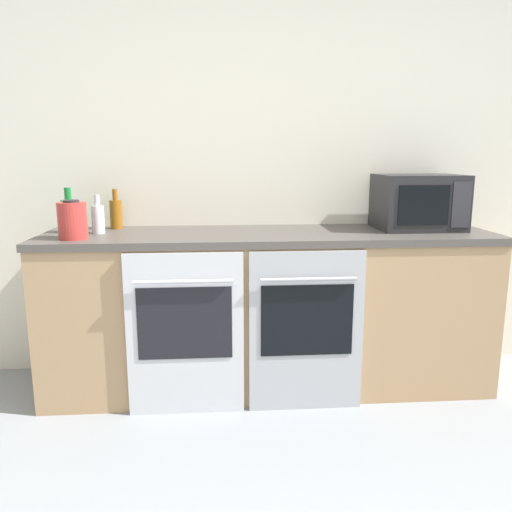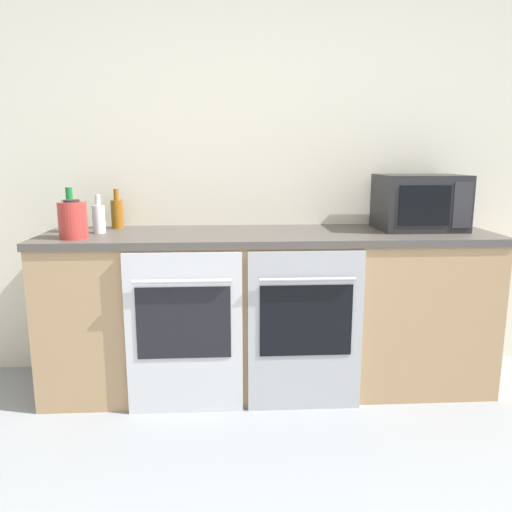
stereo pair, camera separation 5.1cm
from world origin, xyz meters
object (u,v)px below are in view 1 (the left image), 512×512
at_px(bottle_green, 69,215).
at_px(kettle, 72,220).
at_px(oven_right, 306,331).
at_px(oven_left, 185,334).
at_px(bottle_clear, 98,218).
at_px(microwave, 418,202).
at_px(bottle_amber, 116,213).

xyz_separation_m(bottle_green, kettle, (0.08, -0.23, -0.00)).
xyz_separation_m(oven_right, bottle_green, (-1.29, 0.40, 0.58)).
distance_m(oven_left, bottle_green, 0.96).
distance_m(oven_right, bottle_green, 1.47).
height_order(bottle_clear, bottle_green, bottle_green).
bearing_deg(bottle_clear, bottle_green, 164.57).
distance_m(microwave, bottle_clear, 1.85).
bearing_deg(bottle_amber, oven_left, -51.40).
relative_size(bottle_clear, bottle_amber, 0.92).
height_order(oven_right, microwave, microwave).
bearing_deg(bottle_clear, oven_left, -35.66).
distance_m(bottle_clear, bottle_amber, 0.19).
bearing_deg(oven_left, kettle, 163.63).
height_order(microwave, bottle_green, microwave).
bearing_deg(microwave, oven_right, -151.50).
bearing_deg(kettle, bottle_amber, 67.71).
height_order(microwave, bottle_amber, microwave).
distance_m(bottle_green, bottle_amber, 0.27).
distance_m(microwave, bottle_amber, 1.79).
height_order(oven_left, bottle_green, bottle_green).
relative_size(oven_left, oven_right, 1.00).
bearing_deg(microwave, kettle, -173.44).
bearing_deg(microwave, bottle_amber, 175.39).
height_order(oven_left, kettle, kettle).
bearing_deg(kettle, bottle_clear, 64.44).
distance_m(oven_right, bottle_clear, 1.30).
xyz_separation_m(microwave, kettle, (-1.93, -0.22, -0.06)).
relative_size(microwave, bottle_amber, 2.03).
relative_size(oven_left, bottle_green, 3.43).
height_order(oven_left, microwave, microwave).
height_order(bottle_green, bottle_amber, bottle_green).
distance_m(oven_right, kettle, 1.35).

